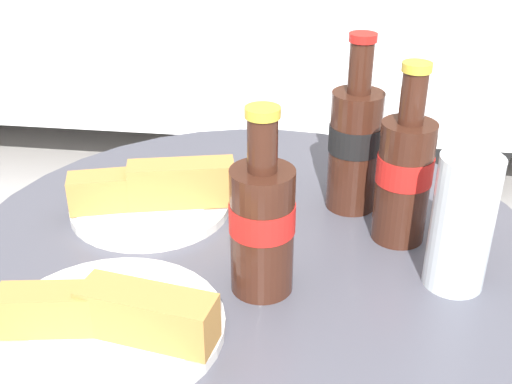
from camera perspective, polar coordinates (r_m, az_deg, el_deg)
bistro_table at (r=0.91m, az=-0.32°, el=-13.40°), size 0.74×0.74×0.68m
cola_bottle_left at (r=0.85m, az=8.77°, el=4.33°), size 0.07×0.07×0.24m
cola_bottle_right at (r=0.68m, az=0.55°, el=-2.71°), size 0.07×0.07×0.21m
cola_bottle_center at (r=0.79m, az=13.03°, el=1.58°), size 0.07×0.07×0.23m
drinking_glass at (r=0.73m, az=17.76°, el=-3.11°), size 0.07×0.07×0.16m
lunch_plate_near at (r=0.87m, az=-9.18°, el=-0.40°), size 0.22×0.21×0.07m
lunch_plate_far at (r=0.67m, az=-12.76°, el=-11.13°), size 0.23×0.23×0.06m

